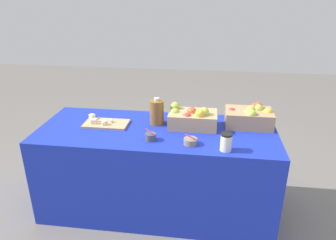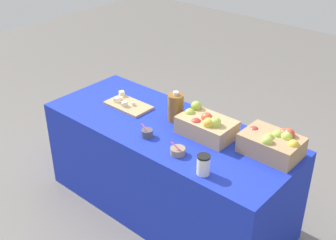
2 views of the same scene
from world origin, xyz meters
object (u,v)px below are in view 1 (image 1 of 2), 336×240
object	(u,v)px
apple_crate_middle	(192,118)
sample_bowl_near	(151,137)
apple_crate_left	(249,117)
cider_jug	(157,112)
cutting_board_front	(105,123)
sample_bowl_mid	(190,141)
coffee_cup	(226,142)

from	to	relation	value
apple_crate_middle	sample_bowl_near	size ratio (longest dim) A/B	3.86
sample_bowl_near	apple_crate_left	bearing A→B (deg)	26.28
apple_crate_middle	cider_jug	size ratio (longest dim) A/B	1.69
apple_crate_left	cider_jug	world-z (taller)	cider_jug
sample_bowl_near	cider_jug	bearing A→B (deg)	90.80
cider_jug	apple_crate_middle	bearing A→B (deg)	-5.24
cutting_board_front	sample_bowl_mid	xyz separation A→B (m)	(0.72, -0.26, 0.01)
sample_bowl_mid	coffee_cup	world-z (taller)	coffee_cup
sample_bowl_near	cider_jug	world-z (taller)	cider_jug
apple_crate_middle	cutting_board_front	size ratio (longest dim) A/B	1.07
cutting_board_front	coffee_cup	size ratio (longest dim) A/B	2.81
cider_jug	coffee_cup	bearing A→B (deg)	-35.72
apple_crate_middle	coffee_cup	xyz separation A→B (m)	(0.26, -0.37, -0.01)
sample_bowl_mid	apple_crate_middle	bearing A→B (deg)	91.42
sample_bowl_near	sample_bowl_mid	xyz separation A→B (m)	(0.30, -0.03, -0.00)
cider_jug	cutting_board_front	bearing A→B (deg)	-169.44
apple_crate_middle	cider_jug	xyz separation A→B (m)	(-0.29, 0.03, 0.03)
coffee_cup	apple_crate_left	bearing A→B (deg)	66.16
cider_jug	coffee_cup	world-z (taller)	cider_jug
apple_crate_left	apple_crate_middle	size ratio (longest dim) A/B	0.97
cutting_board_front	apple_crate_left	bearing A→B (deg)	6.82
apple_crate_left	coffee_cup	world-z (taller)	apple_crate_left
sample_bowl_near	apple_crate_middle	bearing A→B (deg)	44.15
apple_crate_left	cutting_board_front	world-z (taller)	apple_crate_left
apple_crate_left	apple_crate_middle	world-z (taller)	same
cider_jug	coffee_cup	xyz separation A→B (m)	(0.55, -0.40, -0.04)
apple_crate_left	cutting_board_front	distance (m)	1.18
apple_crate_middle	cutting_board_front	world-z (taller)	apple_crate_middle
apple_crate_left	cutting_board_front	bearing A→B (deg)	-173.18
cider_jug	sample_bowl_near	bearing A→B (deg)	-89.20
apple_crate_middle	sample_bowl_mid	distance (m)	0.31
apple_crate_left	sample_bowl_mid	xyz separation A→B (m)	(-0.45, -0.40, -0.06)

